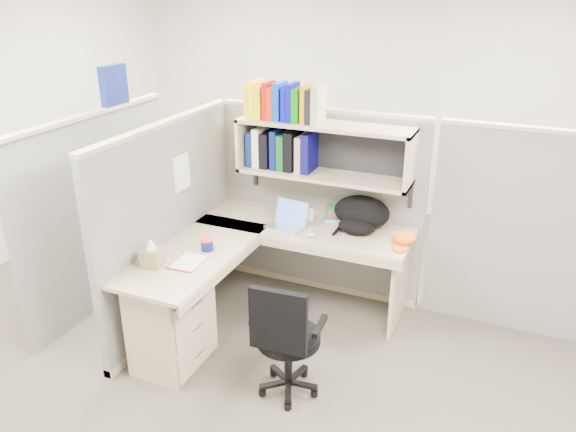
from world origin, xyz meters
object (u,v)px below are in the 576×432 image
at_px(laptop, 285,216).
at_px(task_chair, 286,356).
at_px(snack_canister, 207,244).
at_px(backpack, 360,215).
at_px(desk, 210,296).

xyz_separation_m(laptop, task_chair, (0.45, -1.02, -0.52)).
distance_m(laptop, task_chair, 1.24).
bearing_deg(laptop, snack_canister, -113.33).
height_order(laptop, backpack, backpack).
bearing_deg(task_chair, desk, 159.58).
relative_size(backpack, snack_canister, 4.77).
relative_size(laptop, snack_canister, 3.09).
relative_size(desk, backpack, 3.86).
relative_size(backpack, task_chair, 0.51).
height_order(backpack, task_chair, backpack).
height_order(snack_canister, task_chair, task_chair).
bearing_deg(desk, laptop, 69.75).
bearing_deg(backpack, snack_canister, -121.70).
bearing_deg(backpack, desk, -113.62).
xyz_separation_m(desk, laptop, (0.28, 0.75, 0.40)).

